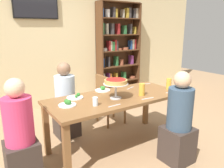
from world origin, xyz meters
The scene contains 21 objects.
ground_plane centered at (0.00, 0.00, 0.00)m, with size 12.00×12.00×0.00m, color #9E7A56.
rear_partition centered at (0.00, 2.20, 1.40)m, with size 8.00×0.12×2.80m, color beige.
dining_table centered at (0.00, 0.00, 0.65)m, with size 1.85×0.80×0.74m.
bookshelf centered at (1.45, 2.01, 1.17)m, with size 1.10×0.30×2.21m.
television centered at (-0.38, 2.11, 2.05)m, with size 0.84×0.05×0.49m.
diner_head_west centered at (-1.24, -0.01, 0.49)m, with size 0.34×0.34×1.15m.
diner_far_left centered at (-0.44, 0.71, 0.49)m, with size 0.34×0.34×1.15m.
diner_near_right centered at (0.43, -0.71, 0.49)m, with size 0.34×0.34×1.15m.
chair_far_right centered at (0.32, 0.72, 0.49)m, with size 0.40×0.40×0.87m.
deep_dish_pizza_stand centered at (-0.05, -0.07, 0.95)m, with size 0.32×0.32×0.25m.
salad_plate_near_diner centered at (-0.48, 0.24, 0.75)m, with size 0.22×0.22×0.06m.
salad_plate_far_diner centered at (0.00, 0.34, 0.76)m, with size 0.22×0.22×0.07m.
salad_plate_spare centered at (-0.68, 0.03, 0.76)m, with size 0.21×0.21×0.07m.
beer_glass_amber_tall centered at (0.32, -0.15, 0.82)m, with size 0.08×0.08×0.16m, color gold.
beer_glass_amber_short centered at (0.86, -0.14, 0.82)m, with size 0.07×0.07×0.16m, color gold.
water_glass_clear_near centered at (-0.41, -0.16, 0.79)m, with size 0.06×0.06×0.10m, color white.
cutlery_fork_near centered at (0.28, -0.31, 0.74)m, with size 0.18×0.02×0.01m, color silver.
cutlery_knife_near centered at (0.42, 0.22, 0.74)m, with size 0.18×0.02×0.01m, color silver.
cutlery_fork_far centered at (0.76, -0.28, 0.74)m, with size 0.18×0.02×0.01m, color silver.
cutlery_knife_far centered at (-0.23, -0.29, 0.74)m, with size 0.18×0.02×0.01m, color silver.
cutlery_spare_fork centered at (0.78, 0.29, 0.74)m, with size 0.18×0.02×0.01m, color silver.
Camera 1 is at (-1.60, -2.29, 1.62)m, focal length 35.01 mm.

